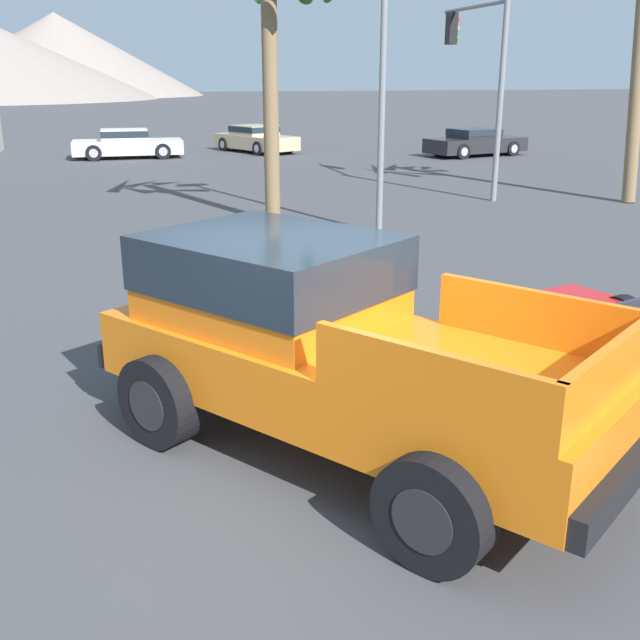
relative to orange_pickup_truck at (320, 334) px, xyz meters
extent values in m
plane|color=#424244|center=(-0.10, -0.22, -1.09)|extent=(320.00, 320.00, 0.00)
cube|color=orange|center=(0.21, -0.30, -0.28)|extent=(4.31, 5.04, 0.62)
cube|color=orange|center=(-0.34, 0.49, 0.44)|extent=(2.65, 2.74, 0.81)
cube|color=#1E2833|center=(-0.34, 0.49, 0.58)|extent=(2.70, 2.80, 0.52)
cube|color=orange|center=(0.22, -1.92, 0.27)|extent=(1.16, 1.63, 0.48)
cube|color=orange|center=(1.72, -0.88, 0.27)|extent=(1.16, 1.63, 0.48)
cube|color=orange|center=(1.50, -2.16, 0.27)|extent=(1.55, 1.11, 0.48)
cube|color=black|center=(-1.19, 1.72, -0.47)|extent=(1.63, 1.20, 0.24)
cube|color=black|center=(1.60, -2.31, -0.47)|extent=(1.63, 1.20, 0.24)
cylinder|color=black|center=(-1.46, 0.37, -0.65)|extent=(0.78, 0.91, 0.88)
cylinder|color=#232326|center=(-1.46, 0.37, -0.65)|extent=(0.57, 0.60, 0.49)
cylinder|color=black|center=(0.17, 1.49, -0.65)|extent=(0.78, 0.91, 0.88)
cylinder|color=#232326|center=(0.17, 1.49, -0.65)|extent=(0.57, 0.60, 0.49)
cylinder|color=black|center=(0.24, -2.08, -0.65)|extent=(0.78, 0.91, 0.88)
cylinder|color=#232326|center=(0.24, -2.08, -0.65)|extent=(0.57, 0.60, 0.49)
cylinder|color=black|center=(1.87, -0.96, -0.65)|extent=(0.78, 0.91, 0.88)
cylinder|color=#232326|center=(1.87, -0.96, -0.65)|extent=(0.57, 0.60, 0.49)
cylinder|color=black|center=(2.89, 1.02, -0.75)|extent=(0.40, 0.71, 0.67)
cylinder|color=#9E9EA3|center=(2.89, 1.02, -0.75)|extent=(0.33, 0.42, 0.37)
cylinder|color=black|center=(4.47, 1.49, -0.75)|extent=(0.40, 0.71, 0.67)
cylinder|color=#9E9EA3|center=(4.47, 1.49, -0.75)|extent=(0.33, 0.42, 0.37)
cube|color=#232328|center=(13.87, 23.83, -0.62)|extent=(4.75, 2.72, 0.60)
cube|color=#232328|center=(13.76, 23.81, -0.13)|extent=(2.18, 1.91, 0.39)
cube|color=#1E2833|center=(13.76, 23.81, -0.08)|extent=(2.22, 1.96, 0.23)
cylinder|color=black|center=(15.03, 24.96, -0.77)|extent=(0.67, 0.36, 0.64)
cylinder|color=#9E9EA3|center=(15.03, 24.96, -0.77)|extent=(0.40, 0.31, 0.35)
cylinder|color=black|center=(15.41, 23.35, -0.77)|extent=(0.67, 0.36, 0.64)
cylinder|color=#9E9EA3|center=(15.41, 23.35, -0.77)|extent=(0.40, 0.31, 0.35)
cylinder|color=black|center=(12.33, 24.32, -0.77)|extent=(0.67, 0.36, 0.64)
cylinder|color=#9E9EA3|center=(12.33, 24.32, -0.77)|extent=(0.40, 0.31, 0.35)
cylinder|color=black|center=(12.72, 22.71, -0.77)|extent=(0.67, 0.36, 0.64)
cylinder|color=#9E9EA3|center=(12.72, 22.71, -0.77)|extent=(0.40, 0.31, 0.35)
cube|color=white|center=(-0.70, 27.08, -0.63)|extent=(4.54, 1.87, 0.57)
cube|color=white|center=(-0.81, 27.08, -0.12)|extent=(1.92, 1.60, 0.44)
cube|color=#1E2833|center=(-0.81, 27.08, -0.07)|extent=(1.96, 1.64, 0.27)
cylinder|color=black|center=(0.72, 27.90, -0.77)|extent=(0.65, 0.23, 0.65)
cylinder|color=#9E9EA3|center=(0.72, 27.90, -0.77)|extent=(0.36, 0.24, 0.36)
cylinder|color=black|center=(0.68, 26.19, -0.77)|extent=(0.65, 0.23, 0.65)
cylinder|color=#9E9EA3|center=(0.68, 26.19, -0.77)|extent=(0.36, 0.24, 0.36)
cylinder|color=black|center=(-2.07, 27.96, -0.77)|extent=(0.65, 0.23, 0.65)
cylinder|color=#9E9EA3|center=(-2.07, 27.96, -0.77)|extent=(0.36, 0.24, 0.36)
cylinder|color=black|center=(-2.11, 26.25, -0.77)|extent=(0.65, 0.23, 0.65)
cylinder|color=#9E9EA3|center=(-2.11, 26.25, -0.77)|extent=(0.36, 0.24, 0.36)
cube|color=tan|center=(5.02, 28.15, -0.63)|extent=(3.40, 4.68, 0.59)
cube|color=tan|center=(4.98, 28.25, -0.12)|extent=(2.16, 2.30, 0.42)
cube|color=#1E2833|center=(4.98, 28.25, -0.07)|extent=(2.21, 2.35, 0.25)
cylinder|color=black|center=(6.35, 27.27, -0.78)|extent=(0.45, 0.65, 0.61)
cylinder|color=#9E9EA3|center=(6.35, 27.27, -0.78)|extent=(0.35, 0.40, 0.34)
cylinder|color=black|center=(4.81, 26.58, -0.78)|extent=(0.45, 0.65, 0.61)
cylinder|color=#9E9EA3|center=(4.81, 26.58, -0.78)|extent=(0.35, 0.40, 0.34)
cylinder|color=black|center=(5.23, 29.73, -0.78)|extent=(0.45, 0.65, 0.61)
cylinder|color=#9E9EA3|center=(5.23, 29.73, -0.78)|extent=(0.35, 0.40, 0.34)
cylinder|color=black|center=(3.70, 29.03, -0.78)|extent=(0.45, 0.65, 0.61)
cylinder|color=#9E9EA3|center=(3.70, 29.03, -0.78)|extent=(0.35, 0.40, 0.34)
cylinder|color=slate|center=(8.66, 12.57, 1.63)|extent=(0.16, 0.16, 5.43)
cylinder|color=slate|center=(8.66, 14.42, 4.09)|extent=(0.11, 3.71, 0.11)
cube|color=black|center=(8.66, 15.83, 3.59)|extent=(0.26, 0.34, 0.90)
sphere|color=red|center=(8.81, 15.83, 3.86)|extent=(0.20, 0.20, 0.20)
sphere|color=orange|center=(8.81, 15.83, 3.59)|extent=(0.20, 0.20, 0.20)
sphere|color=green|center=(8.81, 15.83, 3.32)|extent=(0.20, 0.20, 0.20)
cylinder|color=slate|center=(4.02, 9.23, 2.52)|extent=(0.14, 0.14, 7.22)
cylinder|color=brown|center=(12.12, 11.58, 2.68)|extent=(0.36, 0.96, 7.54)
cylinder|color=brown|center=(2.04, 11.22, 1.85)|extent=(0.36, 0.38, 5.88)
cone|color=gray|center=(-7.54, 133.70, 5.53)|extent=(48.13, 48.13, 13.25)
camera|label=1|loc=(-1.79, -6.25, 2.27)|focal=42.00mm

